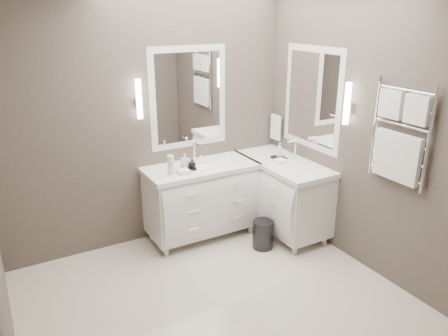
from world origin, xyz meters
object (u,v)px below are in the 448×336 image
waste_bin (263,234)px  vanity_right (282,191)px  towel_ladder (399,140)px  vanity_back (201,196)px

waste_bin → vanity_right: bearing=30.5°
towel_ladder → waste_bin: bearing=121.8°
vanity_back → waste_bin: size_ratio=3.92×
vanity_back → towel_ladder: towel_ladder is taller
vanity_back → towel_ladder: size_ratio=1.38×
towel_ladder → waste_bin: size_ratio=2.85×
waste_bin → towel_ladder: bearing=-58.2°
waste_bin → vanity_back: bearing=128.0°
vanity_right → towel_ladder: (0.23, -1.30, 0.91)m
vanity_right → vanity_back: bearing=159.6°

